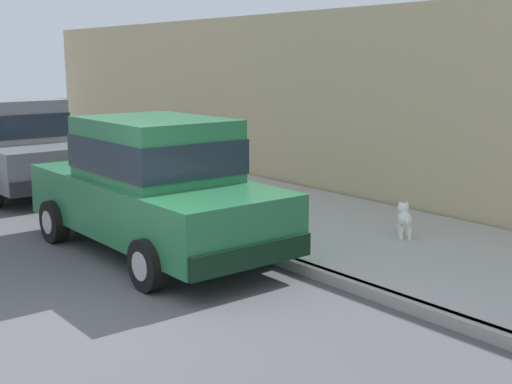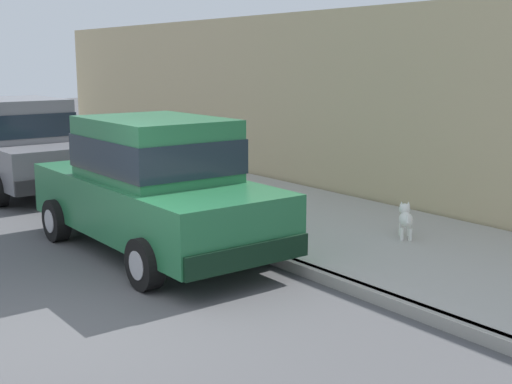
% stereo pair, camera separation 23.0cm
% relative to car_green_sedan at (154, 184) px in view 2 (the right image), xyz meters
% --- Properties ---
extents(ground_plane, '(80.00, 80.00, 0.00)m').
position_rel_car_green_sedan_xyz_m(ground_plane, '(-2.20, -1.97, -0.98)').
color(ground_plane, '#4C4C4F').
extents(curb, '(0.16, 64.00, 0.14)m').
position_rel_car_green_sedan_xyz_m(curb, '(1.00, -1.97, -0.91)').
color(curb, gray).
rests_on(curb, ground).
extents(sidewalk, '(3.60, 64.00, 0.14)m').
position_rel_car_green_sedan_xyz_m(sidewalk, '(2.80, -1.97, -0.91)').
color(sidewalk, '#A8A59E').
rests_on(sidewalk, ground).
extents(car_green_sedan, '(2.05, 4.61, 1.92)m').
position_rel_car_green_sedan_xyz_m(car_green_sedan, '(0.00, 0.00, 0.00)').
color(car_green_sedan, '#23663D').
rests_on(car_green_sedan, ground).
extents(car_grey_sedan, '(2.12, 4.65, 1.92)m').
position_rel_car_green_sedan_xyz_m(car_grey_sedan, '(-0.01, 5.79, 0.00)').
color(car_grey_sedan, slate).
rests_on(car_grey_sedan, ground).
extents(dog_white, '(0.57, 0.57, 0.49)m').
position_rel_car_green_sedan_xyz_m(dog_white, '(3.07, -1.96, -0.55)').
color(dog_white, white).
rests_on(dog_white, sidewalk).
extents(building_facade, '(0.50, 20.00, 3.65)m').
position_rel_car_green_sedan_xyz_m(building_facade, '(4.90, 3.79, 0.84)').
color(building_facade, tan).
rests_on(building_facade, ground).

